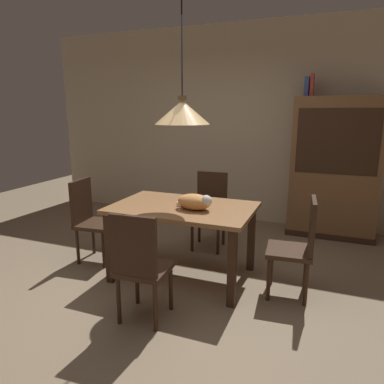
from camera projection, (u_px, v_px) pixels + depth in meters
ground at (167, 298)px, 3.24m from camera, size 10.00×10.00×0.00m
back_wall at (241, 125)px, 5.31m from camera, size 6.40×0.10×2.90m
dining_table at (183, 216)px, 3.53m from camera, size 1.40×0.90×0.75m
chair_near_front at (140, 263)px, 2.76m from camera, size 0.42×0.42×0.93m
chair_far_back at (210, 207)px, 4.36m from camera, size 0.43×0.43×0.93m
chair_left_side at (90, 217)px, 3.95m from camera, size 0.44×0.44×0.93m
chair_right_side at (299, 244)px, 3.16m from camera, size 0.43×0.43×0.93m
cat_sleeping at (195, 202)px, 3.36m from camera, size 0.39×0.24×0.16m
pendant_lamp at (182, 112)px, 3.30m from camera, size 0.52×0.52×1.30m
hutch_bookcase at (334, 171)px, 4.65m from camera, size 1.12×0.45×1.85m
book_blue_wide at (307, 87)px, 4.55m from camera, size 0.06×0.24×0.24m
book_red_tall at (312, 85)px, 4.53m from camera, size 0.04×0.22×0.28m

